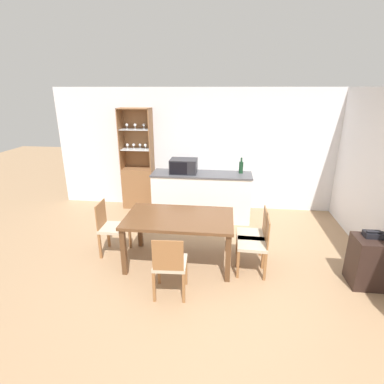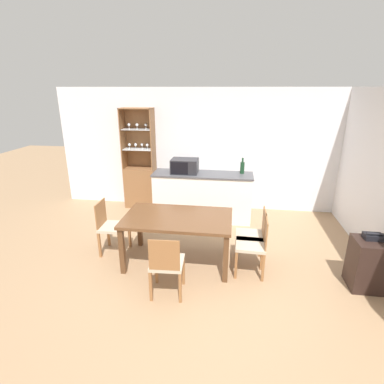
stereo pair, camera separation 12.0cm
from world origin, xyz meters
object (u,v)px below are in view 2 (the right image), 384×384
Objects in this scene: dining_chair_side_right_far at (253,235)px; wine_bottle at (242,167)px; side_cabinet at (373,265)px; display_cabinet at (141,179)px; dining_chair_head_near at (167,264)px; microwave at (185,166)px; dining_chair_side_left_far at (111,226)px; dining_table at (178,222)px; dining_chair_side_right_near at (254,245)px; telephone at (373,236)px.

wine_bottle is at bearing 5.96° from dining_chair_side_right_far.
dining_chair_side_right_far is 1.26× the size of side_cabinet.
dining_chair_head_near is (1.24, -2.95, -0.18)m from display_cabinet.
dining_chair_side_right_far is 2.09m from microwave.
dining_chair_side_left_far is (0.14, -2.02, -0.18)m from display_cabinet.
microwave reaches higher than dining_chair_side_right_far.
dining_chair_side_left_far reaches higher than dining_table.
dining_chair_side_right_near is 1.52m from telephone.
telephone is at bearing 128.62° from side_cabinet.
wine_bottle is at bearing 5.69° from microwave.
dining_table is 1.83× the size of dining_chair_side_right_near.
side_cabinet is (3.88, -2.43, -0.28)m from display_cabinet.
side_cabinet is 0.39m from telephone.
dining_chair_side_right_far is at bearing -40.80° from display_cabinet.
dining_chair_side_right_far reaches higher than telephone.
display_cabinet reaches higher than dining_chair_side_left_far.
dining_chair_side_right_near is at bearing -179.46° from dining_chair_side_right_far.
display_cabinet reaches higher than microwave.
dining_chair_side_left_far is at bearing 84.85° from dining_chair_side_right_near.
side_cabinet is at bearing 82.44° from dining_chair_side_left_far.
telephone is (1.49, -0.35, 0.28)m from dining_chair_side_right_far.
telephone is (2.60, -0.21, 0.06)m from dining_table.
dining_chair_side_left_far is 1.67× the size of microwave.
telephone is (1.49, -0.07, 0.28)m from dining_chair_side_right_near.
dining_table is 0.81m from dining_chair_head_near.
dining_chair_head_near is at bearing 130.57° from dining_chair_side_right_far.
telephone is at bearing -34.17° from microwave.
microwave is at bearing -174.31° from wine_bottle.
dining_chair_side_right_near is (2.34, -2.31, -0.18)m from display_cabinet.
telephone is (-0.04, 0.05, 0.38)m from side_cabinet.
dining_chair_side_right_near is 2.80× the size of wine_bottle.
display_cabinet is 1.27m from microwave.
wine_bottle reaches higher than side_cabinet.
dining_chair_side_right_near is at bearing 177.35° from telephone.
display_cabinet reaches higher than side_cabinet.
dining_table is at bearing 86.90° from dining_chair_head_near.
dining_table is 1.13m from dining_chair_side_right_far.
dining_chair_side_left_far is 2.80× the size of wine_bottle.
telephone is (2.59, 0.57, 0.28)m from dining_chair_head_near.
display_cabinet is 2.49× the size of dining_chair_side_right_far.
dining_chair_side_right_near is at bearing -85.37° from wine_bottle.
dining_table is at bearing 97.78° from dining_chair_side_right_far.
dining_chair_side_left_far is at bearing 136.84° from dining_chair_head_near.
dining_table is 1.13m from dining_chair_side_right_near.
dining_table is at bearing 174.30° from side_cabinet.
dining_table is at bearing -60.17° from display_cabinet.
dining_chair_side_left_far is (-2.21, -0.00, 0.00)m from dining_chair_side_right_far.
dining_chair_head_near is at bearing 122.39° from dining_chair_side_right_near.
telephone is at bearing -102.73° from dining_chair_side_right_far.
display_cabinet reaches higher than wine_bottle.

